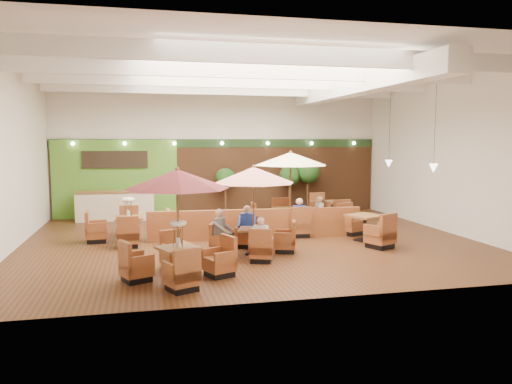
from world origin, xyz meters
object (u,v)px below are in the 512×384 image
object	(u,v)px
topiary_1	(289,178)
service_counter	(115,206)
diner_2	(221,228)
topiary_2	(308,174)
table_4	(365,228)
booth_divider	(256,224)
diner_4	(318,209)
diner_0	(261,234)
table_2	(290,177)
table_5	(329,212)
table_3	(129,228)
diner_1	(247,222)
table_0	(178,203)
diner_3	(299,214)
topiary_0	(225,180)
table_1	(254,193)

from	to	relation	value
topiary_1	service_counter	bearing A→B (deg)	-178.42
diner_2	topiary_2	bearing A→B (deg)	167.84
table_4	diner_2	xyz separation A→B (m)	(-4.75, -1.00, 0.37)
booth_divider	diner_4	distance (m)	2.71
table_4	diner_0	world-z (taller)	diner_0
table_2	booth_divider	bearing A→B (deg)	-140.08
table_5	topiary_2	world-z (taller)	topiary_2
table_3	diner_2	size ratio (longest dim) A/B	3.09
table_5	diner_1	bearing A→B (deg)	-140.67
table_3	diner_2	distance (m)	3.70
topiary_2	diner_1	size ratio (longest dim) A/B	2.93
topiary_1	table_0	bearing A→B (deg)	-120.34
diner_0	service_counter	bearing A→B (deg)	145.63
diner_3	diner_0	bearing A→B (deg)	-112.16
diner_3	diner_1	bearing A→B (deg)	-137.86
topiary_0	diner_1	size ratio (longest dim) A/B	2.55
table_1	diner_2	bearing A→B (deg)	-161.62
topiary_0	table_0	bearing A→B (deg)	-105.71
service_counter	diner_1	size ratio (longest dim) A/B	3.79
topiary_2	table_5	bearing A→B (deg)	-88.06
diner_1	diner_2	size ratio (longest dim) A/B	0.93
diner_0	diner_1	distance (m)	1.83
table_1	diner_4	distance (m)	4.49
topiary_0	topiary_1	xyz separation A→B (m)	(2.81, 0.00, 0.06)
topiary_1	diner_4	size ratio (longest dim) A/B	2.78
service_counter	topiary_1	size ratio (longest dim) A/B	1.43
table_2	diner_1	bearing A→B (deg)	-127.64
diner_0	table_3	bearing A→B (deg)	162.43
topiary_1	topiary_2	size ratio (longest dim) A/B	0.90
booth_divider	table_2	world-z (taller)	table_2
table_3	topiary_1	xyz separation A→B (m)	(6.65, 4.51, 1.13)
diner_0	table_4	bearing A→B (deg)	54.75
table_4	table_5	bearing A→B (deg)	61.42
table_1	topiary_0	size ratio (longest dim) A/B	1.28
table_3	diner_4	bearing A→B (deg)	1.52
table_3	diner_0	bearing A→B (deg)	-48.56
table_1	table_4	xyz separation A→B (m)	(3.83, 1.00, -1.31)
service_counter	diner_0	size ratio (longest dim) A/B	4.05
table_4	topiary_1	xyz separation A→B (m)	(-0.66, 6.16, 1.15)
service_counter	diner_4	size ratio (longest dim) A/B	3.97
booth_divider	diner_3	size ratio (longest dim) A/B	8.34
topiary_0	diner_2	xyz separation A→B (m)	(-1.28, -7.16, -0.73)
diner_0	diner_2	world-z (taller)	diner_2
table_4	diner_4	xyz separation A→B (m)	(-0.79, 2.14, 0.34)
table_2	topiary_2	bearing A→B (deg)	67.94
booth_divider	diner_2	size ratio (longest dim) A/B	8.22
diner_0	table_2	bearing A→B (deg)	91.84
booth_divider	diner_1	size ratio (longest dim) A/B	8.82
table_2	table_4	size ratio (longest dim) A/B	0.93
diner_4	table_3	bearing A→B (deg)	98.42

